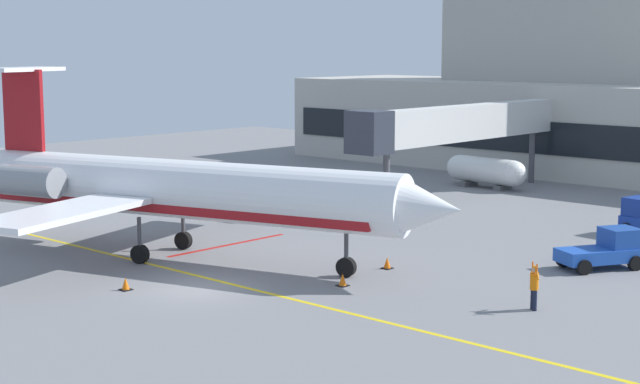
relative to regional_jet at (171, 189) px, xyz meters
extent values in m
cube|color=slate|center=(5.80, -3.27, -3.46)|extent=(120.00, 120.00, 0.10)
cube|color=yellow|center=(5.80, -1.71, -3.41)|extent=(108.00, 0.24, 0.01)
cube|color=red|center=(-0.16, 3.83, -3.41)|extent=(0.30, 8.00, 0.01)
cube|color=#B7B2A8|center=(3.53, 43.67, 0.24)|extent=(61.87, 13.88, 7.30)
cube|color=#A8A49A|center=(-2.90, 47.14, 8.98)|extent=(22.99, 9.72, 10.19)
cube|color=black|center=(3.53, 36.68, -0.09)|extent=(59.40, 0.12, 2.52)
cube|color=silver|center=(-0.77, 26.81, 1.68)|extent=(1.40, 19.85, 2.40)
cube|color=#2D333D|center=(-0.77, 15.98, 1.68)|extent=(2.40, 2.00, 2.64)
cylinder|color=#4C4C51|center=(-0.77, 35.23, -1.47)|extent=(0.44, 0.44, 3.89)
cylinder|color=#4C4C51|center=(-0.77, 17.68, -1.47)|extent=(0.44, 0.44, 3.89)
cylinder|color=white|center=(0.56, 0.17, 0.03)|extent=(23.11, 9.45, 2.84)
cube|color=maroon|center=(0.56, 0.17, -0.75)|extent=(20.80, 8.50, 0.51)
cone|color=white|center=(12.65, 3.82, 0.03)|extent=(3.79, 3.56, 2.78)
cube|color=white|center=(-3.36, 5.12, -0.40)|extent=(5.71, 9.48, 0.28)
cube|color=white|center=(0.03, -6.13, -0.40)|extent=(5.71, 9.48, 0.28)
cylinder|color=gray|center=(-7.22, 0.16, 0.24)|extent=(3.71, 2.48, 1.56)
cylinder|color=gray|center=(-5.93, -4.13, 0.24)|extent=(3.71, 2.48, 1.56)
cube|color=maroon|center=(-8.80, -2.66, 3.57)|extent=(2.51, 0.97, 4.25)
cube|color=white|center=(-8.80, -2.66, 5.69)|extent=(3.21, 4.92, 0.20)
cylinder|color=#3F3F44|center=(9.03, 2.73, -1.95)|extent=(0.20, 0.20, 1.57)
cylinder|color=black|center=(9.03, 2.73, -2.96)|extent=(0.96, 0.60, 0.90)
cylinder|color=#3F3F44|center=(-1.09, 1.60, -1.95)|extent=(0.20, 0.20, 1.57)
cylinder|color=black|center=(-1.09, 1.60, -2.96)|extent=(0.96, 0.60, 0.90)
cylinder|color=#3F3F44|center=(-0.02, -1.93, -1.95)|extent=(0.20, 0.20, 1.57)
cylinder|color=black|center=(-0.02, -1.93, -2.96)|extent=(0.96, 0.60, 0.90)
cube|color=#1E4CB2|center=(16.62, 12.00, -2.75)|extent=(3.40, 4.26, 0.62)
cube|color=#1A4197|center=(17.16, 12.96, -1.99)|extent=(2.10, 2.12, 0.90)
cylinder|color=black|center=(16.55, 13.61, -3.06)|extent=(0.58, 0.75, 0.70)
cylinder|color=black|center=(18.04, 12.79, -3.06)|extent=(0.58, 0.75, 0.70)
cylinder|color=black|center=(15.21, 11.21, -3.06)|extent=(0.58, 0.75, 0.70)
cylinder|color=black|center=(16.70, 10.38, -3.06)|extent=(0.58, 0.75, 0.70)
cylinder|color=black|center=(13.94, 20.49, -3.06)|extent=(0.74, 0.39, 0.70)
cylinder|color=white|center=(-1.81, 30.55, -2.12)|extent=(5.17, 2.33, 1.89)
sphere|color=white|center=(0.69, 30.32, -2.12)|extent=(1.85, 1.85, 1.85)
sphere|color=white|center=(-4.31, 30.77, -2.12)|extent=(1.85, 1.85, 1.85)
cube|color=#59595B|center=(-3.32, 30.55, -3.24)|extent=(0.60, 1.70, 0.35)
cube|color=#59595B|center=(-0.30, 30.55, -3.24)|extent=(0.60, 1.70, 0.35)
cylinder|color=#191E33|center=(18.04, 3.65, -3.00)|extent=(0.18, 0.18, 0.82)
cylinder|color=#191E33|center=(18.20, 3.52, -3.00)|extent=(0.18, 0.18, 0.82)
cylinder|color=orange|center=(18.12, 3.58, -2.26)|extent=(0.34, 0.34, 0.66)
sphere|color=tan|center=(18.12, 3.58, -1.80)|extent=(0.24, 0.24, 0.24)
cylinder|color=orange|center=(17.94, 3.72, -1.86)|extent=(0.36, 0.31, 0.50)
cylinder|color=#F2590C|center=(17.94, 3.72, -1.64)|extent=(0.06, 0.06, 0.28)
cylinder|color=orange|center=(18.29, 3.45, -1.86)|extent=(0.36, 0.31, 0.50)
cylinder|color=#F2590C|center=(18.29, 3.45, -1.64)|extent=(0.06, 0.06, 0.28)
cone|color=orange|center=(3.71, -5.48, -3.14)|extent=(0.36, 0.36, 0.55)
cube|color=black|center=(3.71, -5.48, -3.39)|extent=(0.47, 0.47, 0.04)
cone|color=orange|center=(10.03, 1.35, -3.14)|extent=(0.36, 0.36, 0.55)
cube|color=black|center=(10.03, 1.35, -3.39)|extent=(0.47, 0.47, 0.04)
cone|color=orange|center=(9.36, 5.25, -3.14)|extent=(0.36, 0.36, 0.55)
cube|color=black|center=(9.36, 5.25, -3.39)|extent=(0.47, 0.47, 0.04)
camera|label=1|loc=(37.17, -29.36, 6.91)|focal=54.46mm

